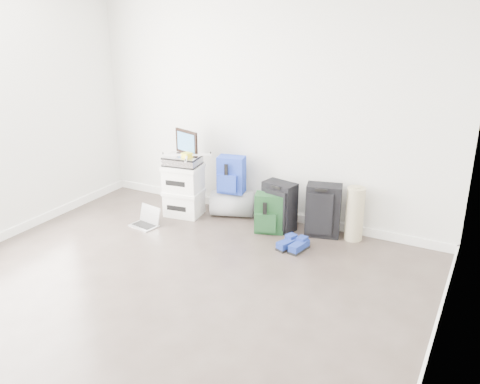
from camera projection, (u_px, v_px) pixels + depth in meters
The scene contains 14 objects.
ground at pixel (135, 318), 4.22m from camera, with size 5.00×5.00×0.00m, color #382E29.
room_envelope at pixel (119, 112), 3.64m from camera, with size 4.52×5.02×2.71m.
boxes_stack at pixel (184, 190), 6.20m from camera, with size 0.49×0.42×0.64m.
briefcase at pixel (183, 161), 6.07m from camera, with size 0.41×0.30×0.12m, color #B2B2B7.
painting at pixel (186, 142), 6.08m from camera, with size 0.38×0.15×0.29m.
drone at pixel (187, 155), 5.99m from camera, with size 0.51×0.51×0.05m.
duffel_bag at pixel (232, 204), 6.21m from camera, with size 0.32×0.32×0.51m, color #94969C.
blue_backpack at pixel (231, 175), 6.06m from camera, with size 0.35×0.29×0.44m.
large_suitcase at pixel (279, 206), 5.79m from camera, with size 0.40×0.30×0.57m.
green_backpack at pixel (269, 214), 5.75m from camera, with size 0.37×0.32×0.46m.
carry_on at pixel (323, 211), 5.63m from camera, with size 0.42×0.33×0.60m.
shoes at pixel (294, 245), 5.39m from camera, with size 0.31×0.30×0.09m.
rolled_rug at pixel (355, 214), 5.54m from camera, with size 0.20×0.20×0.60m, color tan.
laptop at pixel (146, 221), 5.98m from camera, with size 0.35×0.27×0.22m.
Camera 1 is at (2.46, -2.76, 2.44)m, focal length 38.00 mm.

